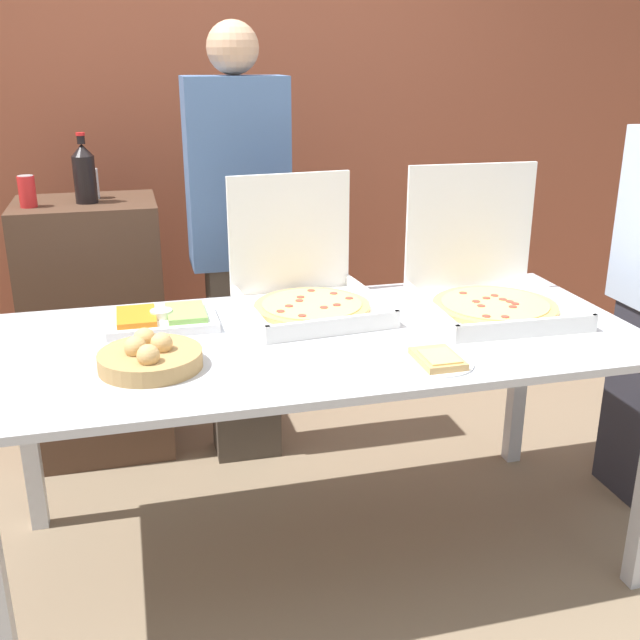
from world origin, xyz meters
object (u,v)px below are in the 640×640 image
(soda_bottle, at_px, (84,173))
(soda_can_silver, at_px, (91,184))
(pizza_box_near_right, at_px, (488,285))
(veggie_tray, at_px, (162,319))
(pizza_box_far_right, at_px, (306,288))
(paper_plate_front_right, at_px, (438,360))
(person_guest_cap, at_px, (240,245))
(soda_can_colored, at_px, (27,191))
(bread_basket, at_px, (150,357))

(soda_bottle, xyz_separation_m, soda_can_silver, (0.02, 0.10, -0.06))
(pizza_box_near_right, relative_size, veggie_tray, 1.45)
(pizza_box_far_right, xyz_separation_m, pizza_box_near_right, (0.62, -0.15, 0.00))
(veggie_tray, height_order, soda_bottle, soda_bottle)
(veggie_tray, distance_m, soda_can_silver, 0.94)
(veggie_tray, bearing_deg, paper_plate_front_right, -35.39)
(pizza_box_near_right, xyz_separation_m, soda_bottle, (-1.36, 0.87, 0.32))
(person_guest_cap, bearing_deg, soda_can_silver, -24.96)
(pizza_box_near_right, relative_size, soda_can_colored, 4.21)
(paper_plate_front_right, xyz_separation_m, soda_can_colored, (-1.21, 1.26, 0.33))
(soda_bottle, bearing_deg, pizza_box_far_right, -44.18)
(bread_basket, height_order, soda_can_colored, soda_can_colored)
(pizza_box_near_right, height_order, soda_bottle, soda_bottle)
(paper_plate_front_right, bearing_deg, soda_bottle, 127.42)
(soda_can_silver, bearing_deg, bread_basket, -82.27)
(paper_plate_front_right, distance_m, bread_basket, 0.83)
(soda_bottle, bearing_deg, bread_basket, -80.79)
(soda_can_silver, bearing_deg, soda_can_colored, -150.10)
(pizza_box_far_right, distance_m, bread_basket, 0.69)
(soda_bottle, bearing_deg, person_guest_cap, -16.10)
(veggie_tray, relative_size, person_guest_cap, 0.20)
(veggie_tray, bearing_deg, soda_can_colored, 122.18)
(pizza_box_near_right, height_order, soda_can_silver, pizza_box_near_right)
(soda_can_colored, relative_size, person_guest_cap, 0.07)
(pizza_box_far_right, bearing_deg, soda_can_silver, 126.71)
(veggie_tray, bearing_deg, person_guest_cap, 58.75)
(pizza_box_far_right, xyz_separation_m, soda_bottle, (-0.74, 0.72, 0.33))
(paper_plate_front_right, distance_m, soda_can_colored, 1.78)
(person_guest_cap, bearing_deg, bread_basket, 66.56)
(veggie_tray, distance_m, soda_bottle, 0.88)
(paper_plate_front_right, xyz_separation_m, soda_can_silver, (-0.98, 1.39, 0.33))
(bread_basket, bearing_deg, soda_can_silver, 97.73)
(soda_can_silver, bearing_deg, pizza_box_far_right, -48.44)
(bread_basket, relative_size, person_guest_cap, 0.16)
(paper_plate_front_right, bearing_deg, soda_can_colored, 133.91)
(pizza_box_far_right, relative_size, soda_can_silver, 4.12)
(veggie_tray, xyz_separation_m, soda_can_silver, (-0.22, 0.86, 0.33))
(veggie_tray, xyz_separation_m, soda_can_colored, (-0.45, 0.72, 0.33))
(pizza_box_near_right, relative_size, bread_basket, 1.75)
(pizza_box_far_right, xyz_separation_m, person_guest_cap, (-0.15, 0.55, 0.03))
(pizza_box_near_right, relative_size, soda_bottle, 1.88)
(person_guest_cap, bearing_deg, pizza_box_far_right, 105.17)
(pizza_box_near_right, bearing_deg, bread_basket, -166.13)
(paper_plate_front_right, bearing_deg, bread_basket, 167.39)
(pizza_box_near_right, distance_m, person_guest_cap, 1.04)
(soda_bottle, bearing_deg, pizza_box_near_right, -32.49)
(paper_plate_front_right, distance_m, person_guest_cap, 1.20)
(paper_plate_front_right, bearing_deg, person_guest_cap, 109.64)
(pizza_box_far_right, height_order, soda_can_silver, pizza_box_far_right)
(pizza_box_far_right, height_order, soda_bottle, soda_bottle)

